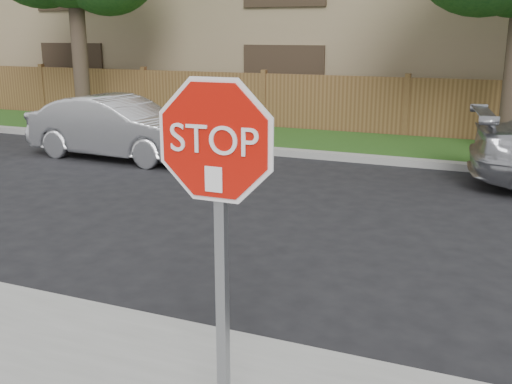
% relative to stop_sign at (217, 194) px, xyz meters
% --- Properties ---
extents(ground, '(90.00, 90.00, 0.00)m').
position_rel_stop_sign_xyz_m(ground, '(-0.95, 1.48, -1.83)').
color(ground, black).
rests_on(ground, ground).
extents(far_curb, '(70.00, 0.30, 0.15)m').
position_rel_stop_sign_xyz_m(far_curb, '(-0.95, 9.63, -1.75)').
color(far_curb, gray).
rests_on(far_curb, ground).
extents(grass_strip, '(70.00, 3.00, 0.12)m').
position_rel_stop_sign_xyz_m(grass_strip, '(-0.95, 11.28, -1.77)').
color(grass_strip, '#1E4714').
rests_on(grass_strip, ground).
extents(fence, '(70.00, 0.12, 1.60)m').
position_rel_stop_sign_xyz_m(fence, '(-0.95, 12.88, -1.03)').
color(fence, brown).
rests_on(fence, ground).
extents(apartment_building, '(35.20, 9.20, 7.20)m').
position_rel_stop_sign_xyz_m(apartment_building, '(-0.95, 18.48, 1.70)').
color(apartment_building, '#937F5B').
rests_on(apartment_building, ground).
extents(stop_sign, '(1.01, 0.13, 2.55)m').
position_rel_stop_sign_xyz_m(stop_sign, '(0.00, 0.00, 0.00)').
color(stop_sign, gray).
rests_on(stop_sign, sidewalk_near).
extents(sedan_left, '(4.25, 1.66, 1.38)m').
position_rel_stop_sign_xyz_m(sedan_left, '(-6.42, 7.93, -1.14)').
color(sedan_left, silver).
rests_on(sedan_left, ground).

